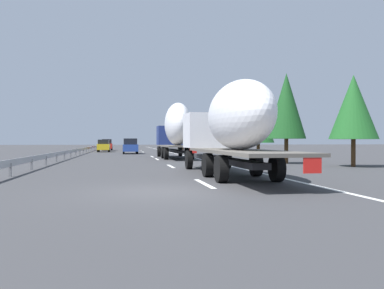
# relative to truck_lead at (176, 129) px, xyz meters

# --- Properties ---
(ground_plane) EXTENTS (260.00, 260.00, 0.00)m
(ground_plane) POSITION_rel_truck_lead_xyz_m (16.75, 3.60, -2.68)
(ground_plane) COLOR #38383A
(lane_stripe_0) EXTENTS (3.20, 0.20, 0.01)m
(lane_stripe_0) POSITION_rel_truck_lead_xyz_m (-21.25, 1.80, -2.68)
(lane_stripe_0) COLOR white
(lane_stripe_0) RESTS_ON ground_plane
(lane_stripe_1) EXTENTS (3.20, 0.20, 0.01)m
(lane_stripe_1) POSITION_rel_truck_lead_xyz_m (-11.07, 1.80, -2.68)
(lane_stripe_1) COLOR white
(lane_stripe_1) RESTS_ON ground_plane
(lane_stripe_2) EXTENTS (3.20, 0.20, 0.01)m
(lane_stripe_2) POSITION_rel_truck_lead_xyz_m (-1.11, 1.80, -2.68)
(lane_stripe_2) COLOR white
(lane_stripe_2) RESTS_ON ground_plane
(lane_stripe_3) EXTENTS (3.20, 0.20, 0.01)m
(lane_stripe_3) POSITION_rel_truck_lead_xyz_m (4.36, 1.80, -2.68)
(lane_stripe_3) COLOR white
(lane_stripe_3) RESTS_ON ground_plane
(lane_stripe_4) EXTENTS (3.20, 0.20, 0.01)m
(lane_stripe_4) POSITION_rel_truck_lead_xyz_m (22.75, 1.80, -2.68)
(lane_stripe_4) COLOR white
(lane_stripe_4) RESTS_ON ground_plane
(lane_stripe_5) EXTENTS (3.20, 0.20, 0.01)m
(lane_stripe_5) POSITION_rel_truck_lead_xyz_m (29.43, 1.80, -2.68)
(lane_stripe_5) COLOR white
(lane_stripe_5) RESTS_ON ground_plane
(edge_line_right) EXTENTS (110.00, 0.20, 0.01)m
(edge_line_right) POSITION_rel_truck_lead_xyz_m (21.75, -1.90, -2.68)
(edge_line_right) COLOR white
(edge_line_right) RESTS_ON ground_plane
(truck_lead) EXTENTS (12.15, 2.55, 4.91)m
(truck_lead) POSITION_rel_truck_lead_xyz_m (0.00, 0.00, 0.00)
(truck_lead) COLOR navy
(truck_lead) RESTS_ON ground_plane
(truck_trailing) EXTENTS (13.66, 2.55, 4.05)m
(truck_trailing) POSITION_rel_truck_lead_xyz_m (-18.33, -0.00, -0.36)
(truck_trailing) COLOR silver
(truck_trailing) RESTS_ON ground_plane
(car_silver_hatch) EXTENTS (4.47, 1.76, 1.99)m
(car_silver_hatch) POSITION_rel_truck_lead_xyz_m (46.06, 3.40, -1.69)
(car_silver_hatch) COLOR #ADB2B7
(car_silver_hatch) RESTS_ON ground_plane
(car_red_compact) EXTENTS (4.46, 1.74, 1.92)m
(car_red_compact) POSITION_rel_truck_lead_xyz_m (34.02, 7.36, -1.72)
(car_red_compact) COLOR red
(car_red_compact) RESTS_ON ground_plane
(car_yellow_coupe) EXTENTS (4.21, 1.75, 1.80)m
(car_yellow_coupe) POSITION_rel_truck_lead_xyz_m (23.67, 7.47, -1.77)
(car_yellow_coupe) COLOR gold
(car_yellow_coupe) RESTS_ON ground_plane
(car_blue_sedan) EXTENTS (4.69, 1.86, 1.90)m
(car_blue_sedan) POSITION_rel_truck_lead_xyz_m (14.33, 3.81, -1.73)
(car_blue_sedan) COLOR #28479E
(car_blue_sedan) RESTS_ON ground_plane
(road_sign) EXTENTS (0.10, 0.90, 3.04)m
(road_sign) POSITION_rel_truck_lead_xyz_m (17.29, -3.10, -0.58)
(road_sign) COLOR gray
(road_sign) RESTS_ON ground_plane
(tree_0) EXTENTS (2.91, 2.91, 5.62)m
(tree_0) POSITION_rel_truck_lead_xyz_m (-13.40, -9.14, 0.96)
(tree_0) COLOR #472D19
(tree_0) RESTS_ON ground_plane
(tree_1) EXTENTS (2.70, 2.70, 6.32)m
(tree_1) POSITION_rel_truck_lead_xyz_m (-9.38, -6.54, 1.33)
(tree_1) COLOR #472D19
(tree_1) RESTS_ON ground_plane
(tree_2) EXTENTS (2.56, 2.56, 6.90)m
(tree_2) POSITION_rel_truck_lead_xyz_m (35.95, -6.11, 1.71)
(tree_2) COLOR #472D19
(tree_2) RESTS_ON ground_plane
(tree_3) EXTENTS (3.21, 3.21, 5.88)m
(tree_3) POSITION_rel_truck_lead_xyz_m (2.75, -8.79, 0.96)
(tree_3) COLOR #472D19
(tree_3) RESTS_ON ground_plane
(tree_4) EXTENTS (3.41, 3.41, 4.83)m
(tree_4) POSITION_rel_truck_lead_xyz_m (44.60, -6.53, 0.38)
(tree_4) COLOR #472D19
(tree_4) RESTS_ON ground_plane
(guardrail_median) EXTENTS (94.00, 0.10, 0.76)m
(guardrail_median) POSITION_rel_truck_lead_xyz_m (19.75, 9.60, -2.10)
(guardrail_median) COLOR #9EA0A5
(guardrail_median) RESTS_ON ground_plane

